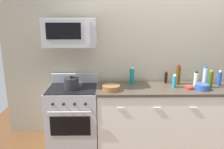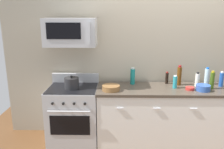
{
  "view_description": "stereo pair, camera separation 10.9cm",
  "coord_description": "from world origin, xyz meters",
  "px_view_note": "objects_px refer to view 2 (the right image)",
  "views": [
    {
      "loc": [
        -0.94,
        -3.33,
        2.0
      ],
      "look_at": [
        -0.89,
        -0.05,
        1.14
      ],
      "focal_mm": 36.92,
      "sensor_mm": 36.0,
      "label": 1
    },
    {
      "loc": [
        -0.83,
        -3.33,
        2.0
      ],
      "look_at": [
        -0.89,
        -0.05,
        1.14
      ],
      "focal_mm": 36.92,
      "sensor_mm": 36.0,
      "label": 2
    }
  ],
  "objects_px": {
    "bottle_sparkling_teal": "(133,76)",
    "bottle_soda_blue": "(221,79)",
    "bowl_red_small": "(190,88)",
    "microwave": "(71,32)",
    "bowl_wooden_salad": "(111,88)",
    "bottle_dish_soap": "(175,82)",
    "bottle_soy_sauce_dark": "(167,78)",
    "bottle_olive_oil": "(212,80)",
    "range_oven": "(74,115)",
    "bowl_blue_mixing": "(203,88)",
    "stockpot": "(72,83)",
    "bottle_wine_amber": "(179,76)",
    "bottle_vinegar_white": "(197,80)",
    "bottle_water_clear": "(207,76)"
  },
  "relations": [
    {
      "from": "bowl_wooden_salad",
      "to": "stockpot",
      "type": "bearing_deg",
      "value": 173.24
    },
    {
      "from": "bottle_olive_oil",
      "to": "bowl_wooden_salad",
      "type": "height_order",
      "value": "bottle_olive_oil"
    },
    {
      "from": "bowl_red_small",
      "to": "bottle_sparkling_teal",
      "type": "bearing_deg",
      "value": 161.34
    },
    {
      "from": "bottle_sparkling_teal",
      "to": "bottle_water_clear",
      "type": "bearing_deg",
      "value": 0.02
    },
    {
      "from": "microwave",
      "to": "bottle_vinegar_white",
      "type": "distance_m",
      "value": 2.05
    },
    {
      "from": "bottle_soda_blue",
      "to": "bottle_soy_sauce_dark",
      "type": "bearing_deg",
      "value": 170.28
    },
    {
      "from": "bottle_sparkling_teal",
      "to": "bottle_olive_oil",
      "type": "relative_size",
      "value": 0.99
    },
    {
      "from": "bottle_sparkling_teal",
      "to": "bottle_soda_blue",
      "type": "bearing_deg",
      "value": -4.2
    },
    {
      "from": "bottle_water_clear",
      "to": "bottle_vinegar_white",
      "type": "bearing_deg",
      "value": -151.67
    },
    {
      "from": "bottle_vinegar_white",
      "to": "bottle_olive_oil",
      "type": "relative_size",
      "value": 0.81
    },
    {
      "from": "bottle_wine_amber",
      "to": "stockpot",
      "type": "xyz_separation_m",
      "value": [
        -1.66,
        -0.22,
        -0.06
      ]
    },
    {
      "from": "microwave",
      "to": "bottle_sparkling_teal",
      "type": "xyz_separation_m",
      "value": [
        0.93,
        0.15,
        -0.7
      ]
    },
    {
      "from": "bottle_olive_oil",
      "to": "bottle_soy_sauce_dark",
      "type": "xyz_separation_m",
      "value": [
        -0.61,
        0.26,
        -0.04
      ]
    },
    {
      "from": "microwave",
      "to": "bowl_wooden_salad",
      "type": "relative_size",
      "value": 2.85
    },
    {
      "from": "bottle_soy_sauce_dark",
      "to": "bottle_wine_amber",
      "type": "bearing_deg",
      "value": -22.12
    },
    {
      "from": "range_oven",
      "to": "bowl_wooden_salad",
      "type": "bearing_deg",
      "value": -11.8
    },
    {
      "from": "microwave",
      "to": "bottle_olive_oil",
      "type": "height_order",
      "value": "microwave"
    },
    {
      "from": "bottle_water_clear",
      "to": "range_oven",
      "type": "bearing_deg",
      "value": -174.62
    },
    {
      "from": "bottle_olive_oil",
      "to": "bottle_soda_blue",
      "type": "distance_m",
      "value": 0.23
    },
    {
      "from": "bottle_vinegar_white",
      "to": "bottle_olive_oil",
      "type": "xyz_separation_m",
      "value": [
        0.18,
        -0.12,
        0.03
      ]
    },
    {
      "from": "bottle_dish_soap",
      "to": "range_oven",
      "type": "bearing_deg",
      "value": 179.88
    },
    {
      "from": "bottle_dish_soap",
      "to": "bottle_soy_sauce_dark",
      "type": "distance_m",
      "value": 0.25
    },
    {
      "from": "microwave",
      "to": "bowl_blue_mixing",
      "type": "bearing_deg",
      "value": -4.71
    },
    {
      "from": "bowl_wooden_salad",
      "to": "bottle_wine_amber",
      "type": "bearing_deg",
      "value": 15.13
    },
    {
      "from": "bowl_blue_mixing",
      "to": "bowl_wooden_salad",
      "type": "bearing_deg",
      "value": -179.64
    },
    {
      "from": "bottle_soda_blue",
      "to": "bowl_red_small",
      "type": "relative_size",
      "value": 1.86
    },
    {
      "from": "bottle_sparkling_teal",
      "to": "bottle_soy_sauce_dark",
      "type": "xyz_separation_m",
      "value": [
        0.55,
        0.04,
        -0.04
      ]
    },
    {
      "from": "bottle_vinegar_white",
      "to": "stockpot",
      "type": "xyz_separation_m",
      "value": [
        -1.92,
        -0.15,
        -0.02
      ]
    },
    {
      "from": "bottle_sparkling_teal",
      "to": "bowl_blue_mixing",
      "type": "height_order",
      "value": "bottle_sparkling_teal"
    },
    {
      "from": "bowl_wooden_salad",
      "to": "bowl_blue_mixing",
      "type": "relative_size",
      "value": 1.28
    },
    {
      "from": "stockpot",
      "to": "bottle_olive_oil",
      "type": "bearing_deg",
      "value": 0.86
    },
    {
      "from": "bowl_blue_mixing",
      "to": "range_oven",
      "type": "bearing_deg",
      "value": 176.6
    },
    {
      "from": "bowl_wooden_salad",
      "to": "bottle_water_clear",
      "type": "bearing_deg",
      "value": 12.0
    },
    {
      "from": "bottle_sparkling_teal",
      "to": "bottle_dish_soap",
      "type": "height_order",
      "value": "bottle_sparkling_teal"
    },
    {
      "from": "range_oven",
      "to": "bowl_blue_mixing",
      "type": "distance_m",
      "value": 2.0
    },
    {
      "from": "range_oven",
      "to": "microwave",
      "type": "xyz_separation_m",
      "value": [
        0.0,
        0.04,
        1.28
      ]
    },
    {
      "from": "bottle_vinegar_white",
      "to": "bowl_blue_mixing",
      "type": "distance_m",
      "value": 0.22
    },
    {
      "from": "microwave",
      "to": "bottle_dish_soap",
      "type": "bearing_deg",
      "value": -1.78
    },
    {
      "from": "bowl_wooden_salad",
      "to": "bowl_blue_mixing",
      "type": "height_order",
      "value": "bowl_blue_mixing"
    },
    {
      "from": "bottle_olive_oil",
      "to": "bowl_blue_mixing",
      "type": "height_order",
      "value": "bottle_olive_oil"
    },
    {
      "from": "bottle_soy_sauce_dark",
      "to": "bottle_soda_blue",
      "type": "bearing_deg",
      "value": -9.72
    },
    {
      "from": "range_oven",
      "to": "bottle_vinegar_white",
      "type": "relative_size",
      "value": 4.84
    },
    {
      "from": "bottle_dish_soap",
      "to": "bowl_red_small",
      "type": "xyz_separation_m",
      "value": [
        0.2,
        -0.08,
        -0.07
      ]
    },
    {
      "from": "bottle_sparkling_teal",
      "to": "bottle_olive_oil",
      "type": "bearing_deg",
      "value": -10.64
    },
    {
      "from": "bottle_wine_amber",
      "to": "bottle_sparkling_teal",
      "type": "bearing_deg",
      "value": 177.42
    },
    {
      "from": "bottle_water_clear",
      "to": "bowl_red_small",
      "type": "relative_size",
      "value": 2.18
    },
    {
      "from": "bottle_wine_amber",
      "to": "bottle_water_clear",
      "type": "relative_size",
      "value": 1.13
    },
    {
      "from": "range_oven",
      "to": "bottle_soy_sauce_dark",
      "type": "bearing_deg",
      "value": 9.04
    },
    {
      "from": "bottle_vinegar_white",
      "to": "bottle_olive_oil",
      "type": "bearing_deg",
      "value": -34.83
    },
    {
      "from": "microwave",
      "to": "bottle_vinegar_white",
      "type": "height_order",
      "value": "microwave"
    }
  ]
}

